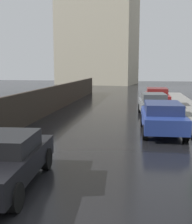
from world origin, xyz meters
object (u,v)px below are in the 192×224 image
Objects in this scene: car_blue_far_ahead at (162,117)px; car_grey_far_lane at (153,104)px; car_black_behind_camera at (5,160)px; car_red_mid_road at (157,97)px.

car_blue_far_ahead and car_grey_far_lane have the same top height.
car_grey_far_lane is at bearing -113.89° from car_black_behind_camera.
car_blue_far_ahead reaches higher than car_red_mid_road.
car_grey_far_lane is (4.21, 11.66, 0.05)m from car_black_behind_camera.
car_black_behind_camera is (-4.46, -6.89, -0.08)m from car_blue_far_ahead.
car_red_mid_road is 9.59m from car_blue_far_ahead.
car_red_mid_road is at bearing -109.86° from car_black_behind_camera.
car_red_mid_road is 4.85m from car_grey_far_lane.
car_red_mid_road reaches higher than car_black_behind_camera.
car_blue_far_ahead reaches higher than car_black_behind_camera.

